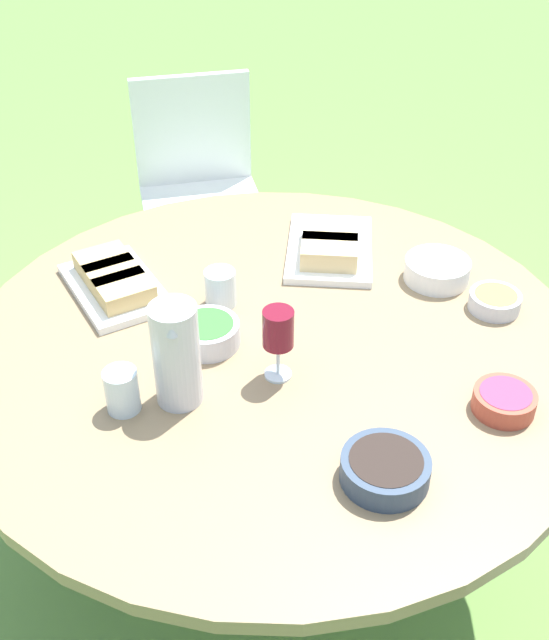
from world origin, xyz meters
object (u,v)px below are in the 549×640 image
(dining_table, at_px, (274,371))
(wine_glass, at_px, (280,331))
(chair_near_right, at_px, (199,180))
(water_pitcher, at_px, (176,355))

(dining_table, height_order, wine_glass, wine_glass)
(chair_near_right, xyz_separation_m, water_pitcher, (1.48, -0.01, 0.36))
(water_pitcher, height_order, wine_glass, water_pitcher)
(chair_near_right, distance_m, wine_glass, 1.48)
(dining_table, relative_size, chair_near_right, 1.63)
(water_pitcher, bearing_deg, chair_near_right, 179.70)
(dining_table, relative_size, wine_glass, 8.43)
(chair_near_right, bearing_deg, wine_glass, 8.25)
(dining_table, distance_m, water_pitcher, 0.35)
(water_pitcher, bearing_deg, dining_table, 130.71)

